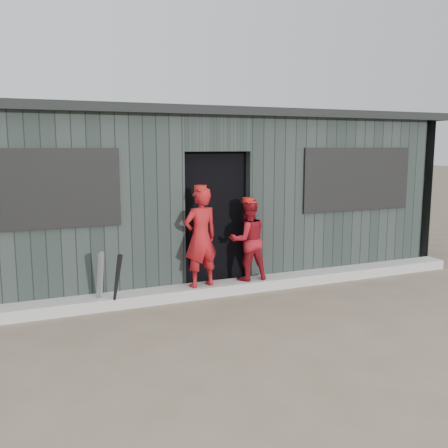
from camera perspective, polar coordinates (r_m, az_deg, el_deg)
name	(u,v)px	position (r m, az deg, el deg)	size (l,w,h in m)	color
ground	(288,337)	(5.65, 7.35, -12.72)	(80.00, 80.00, 0.00)	brown
curb	(223,288)	(7.17, -0.06, -7.30)	(8.00, 0.36, 0.15)	#A5A5A0
bat_left	(101,280)	(6.52, -13.86, -6.28)	(0.07, 0.07, 0.81)	#97969E
bat_mid	(99,281)	(6.51, -14.14, -6.39)	(0.07, 0.07, 0.79)	gray
bat_right	(117,283)	(6.41, -12.17, -6.58)	(0.07, 0.07, 0.80)	black
player_red_left	(201,237)	(6.83, -2.69, -1.53)	(0.50, 0.33, 1.38)	maroon
player_red_right	(248,240)	(7.20, 2.76, -1.82)	(0.57, 0.44, 1.17)	maroon
player_grey_back	(242,235)	(7.79, 2.06, -1.31)	(0.68, 0.44, 1.39)	silver
dugout	(185,193)	(8.49, -4.52, 3.55)	(8.30, 3.30, 2.62)	black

